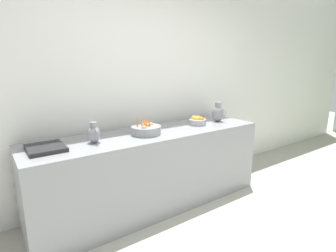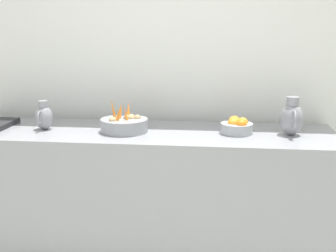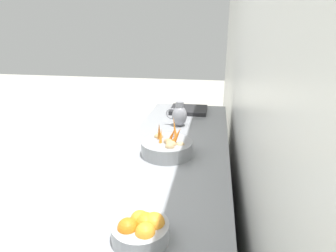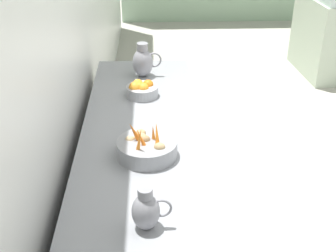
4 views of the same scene
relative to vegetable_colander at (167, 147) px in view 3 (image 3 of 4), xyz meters
name	(u,v)px [view 3 (image 3 of 4)]	position (x,y,z in m)	size (l,w,h in m)	color
tile_wall_left	(284,66)	(-0.49, 0.60, 0.58)	(0.10, 9.35, 3.00)	white
prep_counter	(170,222)	(-0.03, 0.10, -0.48)	(0.70, 2.66, 0.87)	gray
vegetable_colander	(167,147)	(0.00, 0.00, 0.00)	(0.32, 0.32, 0.22)	gray
orange_bowl	(142,229)	(-0.04, 0.75, 0.00)	(0.22, 0.22, 0.11)	#9EA0A5
metal_pitcher_short	(179,115)	(0.00, -0.56, 0.04)	(0.17, 0.12, 0.20)	gray
counter_sink_basin	(189,110)	(-0.04, -0.98, -0.03)	(0.34, 0.30, 0.04)	#232326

